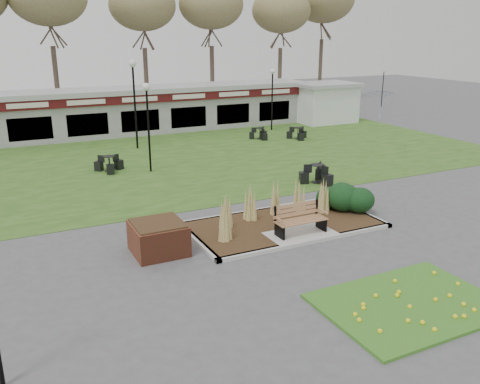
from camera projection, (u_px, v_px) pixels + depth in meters
name	position (u px, v px, depth m)	size (l,w,h in m)	color
ground	(303.00, 239.00, 16.02)	(100.00, 100.00, 0.00)	#515154
lawn	(176.00, 158.00, 26.28)	(34.00, 16.00, 0.02)	#2F571B
flower_bed	(409.00, 303.00, 12.06)	(4.20, 3.00, 0.16)	#28631C
planting_bed	(313.00, 209.00, 17.60)	(6.75, 3.40, 1.27)	#352015
park_bench	(299.00, 219.00, 16.05)	(1.70, 0.66, 0.93)	#9C6A46
brick_planter	(158.00, 237.00, 14.87)	(1.50, 1.50, 0.95)	brown
food_pavilion	(134.00, 110.00, 32.66)	(24.60, 3.40, 2.90)	gray
service_hut	(325.00, 102.00, 36.69)	(4.40, 3.40, 2.83)	white
tree_backdrop	(99.00, 3.00, 37.48)	(47.24, 5.24, 10.36)	#47382B
lamp_post_mid_left	(147.00, 108.00, 22.89)	(0.34, 0.34, 4.09)	black
lamp_post_mid_right	(134.00, 85.00, 27.50)	(0.40, 0.40, 4.86)	black
lamp_post_far_right	(272.00, 86.00, 33.13)	(0.33, 0.33, 4.02)	black
bistro_set_a	(109.00, 166.00, 23.71)	(1.36, 1.27, 0.73)	black
bistro_set_b	(317.00, 177.00, 21.88)	(1.49, 1.45, 0.81)	black
bistro_set_c	(298.00, 135.00, 31.03)	(1.28, 1.25, 0.70)	black
bistro_set_d	(260.00, 135.00, 31.03)	(1.27, 1.13, 0.68)	black
patio_umbrella	(381.00, 105.00, 32.68)	(2.41, 2.45, 2.78)	black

